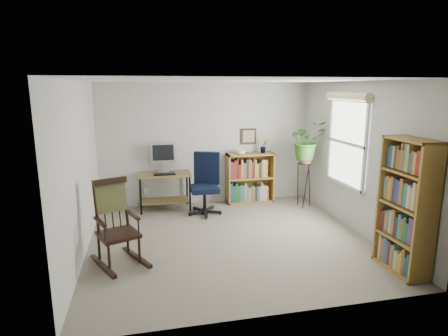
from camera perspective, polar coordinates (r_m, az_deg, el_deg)
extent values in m
cube|color=gray|center=(5.88, 0.85, -10.86)|extent=(4.20, 4.00, 0.00)
cube|color=silver|center=(5.41, 0.94, 13.20)|extent=(4.20, 4.00, 0.00)
cube|color=#B7B7B2|center=(7.46, -2.65, 3.68)|extent=(4.20, 0.00, 2.40)
cube|color=#B7B7B2|center=(3.67, 8.12, -5.50)|extent=(4.20, 0.00, 2.40)
cube|color=#B7B7B2|center=(5.45, -21.14, -0.34)|extent=(0.00, 4.00, 2.40)
cube|color=#B7B7B2|center=(6.34, 19.71, 1.44)|extent=(0.00, 4.00, 2.40)
cube|color=black|center=(7.04, -9.04, -0.94)|extent=(0.40, 0.15, 0.02)
imported|color=#336D26|center=(7.25, 12.58, 6.95)|extent=(1.69, 1.88, 1.47)
imported|color=#336D26|center=(7.59, 6.07, 2.71)|extent=(0.13, 0.24, 0.11)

